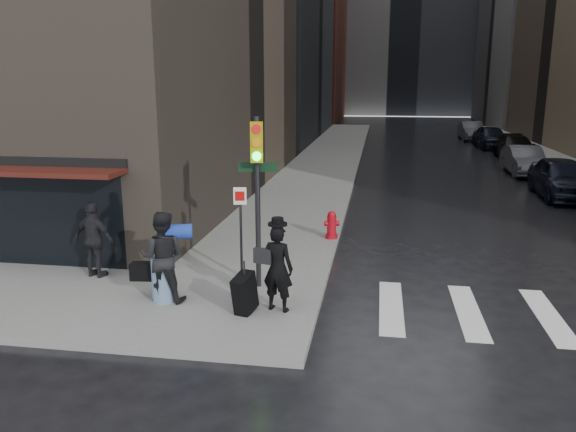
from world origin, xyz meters
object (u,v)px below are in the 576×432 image
(traffic_light, at_px, (256,180))
(parked_car_4, at_px, (491,137))
(man_greycoat, at_px, (94,240))
(parked_car_2, at_px, (524,160))
(parked_car_3, at_px, (516,148))
(man_overcoat, at_px, (271,272))
(parked_car_5, at_px, (471,131))
(parked_car_1, at_px, (562,178))
(fire_hydrant, at_px, (332,226))
(man_jeans, at_px, (162,257))

(traffic_light, relative_size, parked_car_4, 0.81)
(man_greycoat, distance_m, parked_car_2, 23.42)
(man_greycoat, relative_size, parked_car_3, 0.37)
(man_overcoat, relative_size, parked_car_2, 0.44)
(man_greycoat, height_order, parked_car_5, man_greycoat)
(parked_car_5, bearing_deg, parked_car_1, -91.00)
(man_greycoat, xyz_separation_m, traffic_light, (3.97, -0.10, 1.56))
(man_greycoat, bearing_deg, parked_car_2, -112.93)
(fire_hydrant, bearing_deg, man_greycoat, -140.71)
(man_jeans, distance_m, fire_hydrant, 6.37)
(man_jeans, height_order, parked_car_5, man_jeans)
(parked_car_4, bearing_deg, fire_hydrant, -112.57)
(man_overcoat, xyz_separation_m, parked_car_1, (9.61, 13.98, -0.15))
(parked_car_4, xyz_separation_m, parked_car_5, (-0.47, 6.11, -0.05))
(fire_hydrant, xyz_separation_m, parked_car_3, (9.70, 20.51, 0.21))
(parked_car_1, relative_size, parked_car_3, 0.98)
(traffic_light, relative_size, parked_car_1, 0.78)
(man_jeans, bearing_deg, parked_car_5, -113.74)
(fire_hydrant, height_order, parked_car_5, parked_car_5)
(parked_car_2, xyz_separation_m, parked_car_4, (0.53, 12.21, 0.07))
(fire_hydrant, height_order, parked_car_4, parked_car_4)
(parked_car_5, bearing_deg, man_greycoat, -111.93)
(man_greycoat, bearing_deg, parked_car_4, -101.28)
(man_greycoat, distance_m, parked_car_4, 34.21)
(man_greycoat, xyz_separation_m, parked_car_1, (14.15, 12.62, -0.23))
(parked_car_3, relative_size, parked_car_4, 1.06)
(parked_car_3, bearing_deg, traffic_light, -113.76)
(parked_car_3, xyz_separation_m, parked_car_5, (-0.86, 12.21, 0.03))
(parked_car_5, bearing_deg, parked_car_4, -86.67)
(parked_car_1, bearing_deg, parked_car_2, 92.31)
(parked_car_1, bearing_deg, parked_car_4, 90.12)
(man_greycoat, distance_m, traffic_light, 4.26)
(man_jeans, relative_size, fire_hydrant, 2.36)
(parked_car_1, xyz_separation_m, parked_car_3, (0.84, 12.21, -0.11))
(man_greycoat, xyz_separation_m, parked_car_4, (14.60, 30.94, -0.26))
(parked_car_4, bearing_deg, man_greycoat, -118.55)
(traffic_light, xyz_separation_m, parked_car_4, (10.63, 31.04, -1.82))
(traffic_light, height_order, parked_car_4, traffic_light)
(parked_car_1, relative_size, parked_car_5, 1.06)
(man_overcoat, bearing_deg, parked_car_2, -101.04)
(fire_hydrant, bearing_deg, man_overcoat, -97.48)
(man_jeans, relative_size, traffic_light, 0.51)
(fire_hydrant, xyz_separation_m, parked_car_5, (8.85, 32.72, 0.25))
(traffic_light, distance_m, parked_car_3, 27.32)
(traffic_light, height_order, parked_car_3, traffic_light)
(man_overcoat, relative_size, fire_hydrant, 2.39)
(parked_car_2, bearing_deg, parked_car_5, 89.58)
(fire_hydrant, relative_size, parked_car_2, 0.18)
(parked_car_1, distance_m, parked_car_2, 6.11)
(man_jeans, relative_size, parked_car_2, 0.43)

